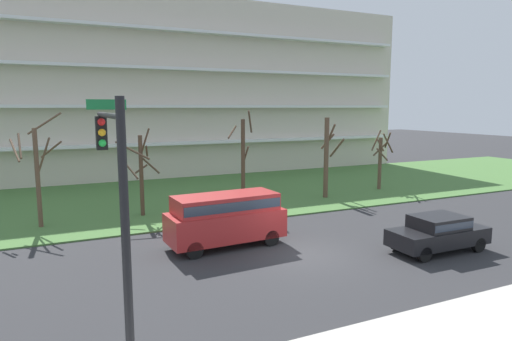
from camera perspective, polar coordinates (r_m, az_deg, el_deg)
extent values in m
plane|color=#2D2D30|center=(19.02, 6.17, -10.82)|extent=(160.00, 160.00, 0.00)
cube|color=#477238|center=(31.43, -7.11, -3.14)|extent=(80.00, 16.00, 0.08)
cube|color=beige|center=(44.44, -12.94, 10.10)|extent=(47.58, 12.08, 15.63)
cube|color=white|center=(38.21, -10.67, 3.47)|extent=(45.67, 0.90, 0.24)
cube|color=white|center=(38.09, -10.80, 8.16)|extent=(45.67, 0.90, 0.24)
cube|color=white|center=(38.22, -10.92, 12.85)|extent=(45.67, 0.90, 0.24)
cube|color=white|center=(38.61, -11.06, 17.47)|extent=(45.67, 0.90, 0.24)
cylinder|color=brown|center=(24.94, -26.40, -0.98)|extent=(0.23, 0.23, 5.16)
cylinder|color=brown|center=(25.25, -24.99, 2.47)|extent=(1.08, 1.50, 0.98)
cylinder|color=brown|center=(24.59, -28.79, 2.32)|extent=(0.56, 1.91, 1.04)
cylinder|color=brown|center=(25.10, -25.76, 1.80)|extent=(0.75, 0.84, 1.86)
cylinder|color=brown|center=(24.72, -28.27, 2.83)|extent=(0.24, 1.46, 1.21)
cylinder|color=brown|center=(25.49, -25.72, 5.50)|extent=(1.72, 1.04, 1.18)
cylinder|color=#4C3828|center=(25.62, -14.61, -0.75)|extent=(0.23, 0.23, 4.64)
cylinder|color=#4C3828|center=(25.13, -16.05, 0.25)|extent=(0.73, 1.46, 1.06)
cylinder|color=#4C3828|center=(25.42, -13.96, 2.44)|extent=(0.28, 0.75, 0.69)
cylinder|color=#4C3828|center=(25.11, -13.41, 0.57)|extent=(1.16, 1.04, 1.05)
cylinder|color=#4C3828|center=(25.89, -14.63, 0.19)|extent=(0.74, 0.24, 0.55)
cylinder|color=#4C3828|center=(24.57, -15.69, 2.51)|extent=(1.65, 1.23, 0.99)
cylinder|color=#4C3828|center=(25.64, -14.19, 3.66)|extent=(0.52, 0.73, 1.53)
cylinder|color=#4C3828|center=(27.07, -1.68, 0.87)|extent=(0.25, 0.25, 5.46)
cylinder|color=#4C3828|center=(27.11, -3.10, 5.00)|extent=(1.03, 1.16, 0.76)
cylinder|color=#4C3828|center=(26.78, -0.77, 6.34)|extent=(0.65, 0.87, 1.38)
cylinder|color=#4C3828|center=(27.14, -1.30, 2.16)|extent=(0.24, 0.57, 0.98)
cylinder|color=brown|center=(30.14, 9.07, 1.56)|extent=(0.32, 0.32, 5.50)
cylinder|color=brown|center=(30.49, 10.43, 2.88)|extent=(0.26, 1.73, 1.41)
cylinder|color=brown|center=(30.44, 9.26, 3.75)|extent=(0.78, 0.77, 1.10)
cylinder|color=brown|center=(30.22, 9.72, 4.78)|extent=(0.19, 0.88, 1.29)
cylinder|color=brown|center=(34.21, 15.73, 0.82)|extent=(0.27, 0.27, 3.95)
cylinder|color=brown|center=(33.82, 15.81, 3.19)|extent=(0.52, 0.49, 0.95)
cylinder|color=brown|center=(33.70, 16.72, 3.42)|extent=(1.33, 0.46, 1.53)
cylinder|color=brown|center=(33.73, 16.00, 2.01)|extent=(0.90, 0.47, 0.97)
cylinder|color=brown|center=(34.20, 16.69, 3.79)|extent=(0.55, 1.09, 1.23)
cylinder|color=brown|center=(34.33, 15.30, 3.79)|extent=(0.98, 0.26, 1.53)
cylinder|color=brown|center=(34.55, 15.71, 2.63)|extent=(0.89, 0.65, 1.05)
cube|color=#B22828|center=(19.82, -3.92, -7.03)|extent=(5.31, 2.29, 1.25)
cube|color=#B22828|center=(19.58, -3.95, -4.20)|extent=(4.70, 2.10, 0.75)
cube|color=#2D3847|center=(19.58, -3.95, -4.20)|extent=(4.61, 2.13, 0.41)
cylinder|color=black|center=(18.56, -7.96, -10.18)|extent=(0.73, 0.26, 0.72)
cylinder|color=black|center=(20.16, -9.73, -8.71)|extent=(0.73, 0.26, 0.72)
cylinder|color=black|center=(20.03, 1.97, -8.71)|extent=(0.73, 0.26, 0.72)
cylinder|color=black|center=(21.53, -0.43, -7.50)|extent=(0.73, 0.26, 0.72)
cube|color=black|center=(20.74, 22.48, -7.86)|extent=(4.42, 1.85, 0.70)
cube|color=black|center=(20.58, 22.57, -6.18)|extent=(2.22, 1.68, 0.55)
cube|color=#2D3847|center=(20.58, 22.57, -6.18)|extent=(2.18, 1.72, 0.30)
cylinder|color=black|center=(22.45, 23.69, -7.65)|extent=(0.64, 0.23, 0.64)
cylinder|color=black|center=(21.47, 26.83, -8.56)|extent=(0.64, 0.23, 0.64)
cylinder|color=black|center=(20.33, 17.77, -8.97)|extent=(0.64, 0.23, 0.64)
cylinder|color=black|center=(19.25, 20.95, -10.10)|extent=(0.64, 0.23, 0.64)
cylinder|color=black|center=(9.35, -16.41, -10.78)|extent=(0.18, 0.18, 6.40)
cylinder|color=black|center=(10.85, -18.61, 6.78)|extent=(0.12, 4.01, 0.12)
cube|color=black|center=(12.56, -19.38, 4.60)|extent=(0.28, 0.28, 0.90)
sphere|color=red|center=(12.40, -19.38, 5.95)|extent=(0.20, 0.20, 0.20)
sphere|color=#F2A519|center=(12.41, -19.32, 4.66)|extent=(0.20, 0.20, 0.20)
sphere|color=green|center=(12.43, -19.26, 3.37)|extent=(0.20, 0.20, 0.20)
cube|color=#197238|center=(11.04, -18.79, 8.09)|extent=(0.90, 0.04, 0.24)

